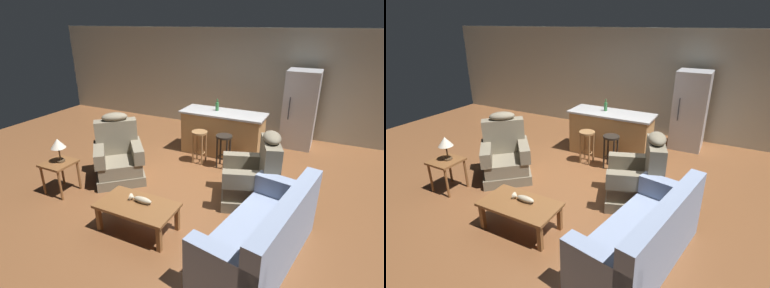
# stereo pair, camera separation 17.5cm
# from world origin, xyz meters

# --- Properties ---
(ground_plane) EXTENTS (12.00, 12.00, 0.00)m
(ground_plane) POSITION_xyz_m (0.00, 0.00, 0.00)
(ground_plane) COLOR brown
(back_wall) EXTENTS (12.00, 0.05, 2.60)m
(back_wall) POSITION_xyz_m (0.00, 3.12, 1.30)
(back_wall) COLOR #B2B2A3
(back_wall) RESTS_ON ground_plane
(coffee_table) EXTENTS (1.10, 0.60, 0.42)m
(coffee_table) POSITION_xyz_m (-0.11, -1.66, 0.36)
(coffee_table) COLOR brown
(coffee_table) RESTS_ON ground_plane
(fish_figurine) EXTENTS (0.34, 0.10, 0.10)m
(fish_figurine) POSITION_xyz_m (-0.10, -1.59, 0.46)
(fish_figurine) COLOR #4C3823
(fish_figurine) RESTS_ON coffee_table
(couch) EXTENTS (1.17, 2.02, 0.94)m
(couch) POSITION_xyz_m (1.58, -1.46, 0.34)
(couch) COLOR #8493B2
(couch) RESTS_ON ground_plane
(recliner_near_lamp) EXTENTS (1.19, 1.19, 1.20)m
(recliner_near_lamp) POSITION_xyz_m (-1.33, -0.52, 0.42)
(recliner_near_lamp) COLOR #756B56
(recliner_near_lamp) RESTS_ON ground_plane
(recliner_near_island) EXTENTS (1.07, 1.07, 1.20)m
(recliner_near_island) POSITION_xyz_m (1.12, -0.23, 0.42)
(recliner_near_island) COLOR #756B56
(recliner_near_island) RESTS_ON ground_plane
(end_table) EXTENTS (0.48, 0.48, 0.56)m
(end_table) POSITION_xyz_m (-1.89, -1.38, 0.46)
(end_table) COLOR brown
(end_table) RESTS_ON ground_plane
(table_lamp) EXTENTS (0.24, 0.24, 0.41)m
(table_lamp) POSITION_xyz_m (-1.87, -1.34, 0.87)
(table_lamp) COLOR #4C3823
(table_lamp) RESTS_ON end_table
(kitchen_island) EXTENTS (1.80, 0.70, 0.95)m
(kitchen_island) POSITION_xyz_m (0.00, 1.35, 0.48)
(kitchen_island) COLOR #AD7F4C
(kitchen_island) RESTS_ON ground_plane
(bar_stool_left) EXTENTS (0.32, 0.32, 0.68)m
(bar_stool_left) POSITION_xyz_m (-0.26, 0.72, 0.47)
(bar_stool_left) COLOR olive
(bar_stool_left) RESTS_ON ground_plane
(bar_stool_right) EXTENTS (0.32, 0.32, 0.68)m
(bar_stool_right) POSITION_xyz_m (0.26, 0.72, 0.47)
(bar_stool_right) COLOR black
(bar_stool_right) RESTS_ON ground_plane
(refrigerator) EXTENTS (0.70, 0.69, 1.76)m
(refrigerator) POSITION_xyz_m (1.41, 2.55, 0.88)
(refrigerator) COLOR #B7B7BC
(refrigerator) RESTS_ON ground_plane
(bottle_tall_green) EXTENTS (0.07, 0.07, 0.26)m
(bottle_tall_green) POSITION_xyz_m (-0.17, 1.41, 1.05)
(bottle_tall_green) COLOR #2D6B38
(bottle_tall_green) RESTS_ON kitchen_island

